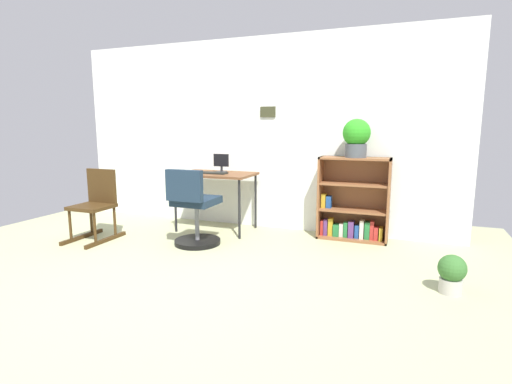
{
  "coord_description": "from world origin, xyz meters",
  "views": [
    {
      "loc": [
        1.88,
        -2.67,
        1.32
      ],
      "look_at": [
        0.37,
        1.24,
        0.61
      ],
      "focal_mm": 27.36,
      "sensor_mm": 36.0,
      "label": 1
    }
  ],
  "objects_px": {
    "bookshelf_low": "(353,204)",
    "potted_plant_floor": "(452,273)",
    "rocking_chair": "(96,204)",
    "potted_plant_on_shelf": "(356,137)",
    "desk": "(216,178)",
    "keyboard": "(211,173)",
    "monitor": "(221,163)",
    "office_chair": "(194,212)"
  },
  "relations": [
    {
      "from": "desk",
      "to": "potted_plant_floor",
      "type": "distance_m",
      "value": 2.89
    },
    {
      "from": "potted_plant_on_shelf",
      "to": "office_chair",
      "type": "bearing_deg",
      "value": -151.71
    },
    {
      "from": "keyboard",
      "to": "monitor",
      "type": "bearing_deg",
      "value": 69.57
    },
    {
      "from": "monitor",
      "to": "keyboard",
      "type": "bearing_deg",
      "value": -110.43
    },
    {
      "from": "desk",
      "to": "rocking_chair",
      "type": "distance_m",
      "value": 1.45
    },
    {
      "from": "rocking_chair",
      "to": "potted_plant_on_shelf",
      "type": "xyz_separation_m",
      "value": [
        2.83,
        1.06,
        0.78
      ]
    },
    {
      "from": "office_chair",
      "to": "bookshelf_low",
      "type": "height_order",
      "value": "bookshelf_low"
    },
    {
      "from": "rocking_chair",
      "to": "bookshelf_low",
      "type": "xyz_separation_m",
      "value": [
        2.82,
        1.11,
        -0.0
      ]
    },
    {
      "from": "keyboard",
      "to": "rocking_chair",
      "type": "distance_m",
      "value": 1.41
    },
    {
      "from": "office_chair",
      "to": "bookshelf_low",
      "type": "relative_size",
      "value": 0.9
    },
    {
      "from": "rocking_chair",
      "to": "potted_plant_on_shelf",
      "type": "relative_size",
      "value": 1.89
    },
    {
      "from": "keyboard",
      "to": "bookshelf_low",
      "type": "distance_m",
      "value": 1.76
    },
    {
      "from": "bookshelf_low",
      "to": "potted_plant_floor",
      "type": "distance_m",
      "value": 1.63
    },
    {
      "from": "desk",
      "to": "bookshelf_low",
      "type": "height_order",
      "value": "bookshelf_low"
    },
    {
      "from": "potted_plant_floor",
      "to": "keyboard",
      "type": "bearing_deg",
      "value": 159.63
    },
    {
      "from": "office_chair",
      "to": "potted_plant_on_shelf",
      "type": "bearing_deg",
      "value": 28.29
    },
    {
      "from": "desk",
      "to": "monitor",
      "type": "bearing_deg",
      "value": 65.88
    },
    {
      "from": "office_chair",
      "to": "rocking_chair",
      "type": "xyz_separation_m",
      "value": [
        -1.21,
        -0.18,
        0.04
      ]
    },
    {
      "from": "keyboard",
      "to": "potted_plant_on_shelf",
      "type": "height_order",
      "value": "potted_plant_on_shelf"
    },
    {
      "from": "desk",
      "to": "potted_plant_floor",
      "type": "relative_size",
      "value": 3.03
    },
    {
      "from": "office_chair",
      "to": "potted_plant_on_shelf",
      "type": "relative_size",
      "value": 2.0
    },
    {
      "from": "desk",
      "to": "monitor",
      "type": "height_order",
      "value": "monitor"
    },
    {
      "from": "office_chair",
      "to": "potted_plant_on_shelf",
      "type": "xyz_separation_m",
      "value": [
        1.62,
        0.87,
        0.82
      ]
    },
    {
      "from": "desk",
      "to": "office_chair",
      "type": "height_order",
      "value": "office_chair"
    },
    {
      "from": "bookshelf_low",
      "to": "potted_plant_on_shelf",
      "type": "distance_m",
      "value": 0.79
    },
    {
      "from": "bookshelf_low",
      "to": "potted_plant_floor",
      "type": "xyz_separation_m",
      "value": [
        0.95,
        -1.3,
        -0.25
      ]
    },
    {
      "from": "monitor",
      "to": "potted_plant_on_shelf",
      "type": "height_order",
      "value": "potted_plant_on_shelf"
    },
    {
      "from": "monitor",
      "to": "potted_plant_floor",
      "type": "distance_m",
      "value": 2.92
    },
    {
      "from": "monitor",
      "to": "office_chair",
      "type": "distance_m",
      "value": 0.91
    },
    {
      "from": "keyboard",
      "to": "potted_plant_floor",
      "type": "bearing_deg",
      "value": -20.37
    },
    {
      "from": "bookshelf_low",
      "to": "potted_plant_on_shelf",
      "type": "bearing_deg",
      "value": -74.06
    },
    {
      "from": "monitor",
      "to": "rocking_chair",
      "type": "relative_size",
      "value": 0.29
    },
    {
      "from": "potted_plant_on_shelf",
      "to": "desk",
      "type": "bearing_deg",
      "value": -173.8
    },
    {
      "from": "desk",
      "to": "rocking_chair",
      "type": "height_order",
      "value": "rocking_chair"
    },
    {
      "from": "office_chair",
      "to": "potted_plant_floor",
      "type": "distance_m",
      "value": 2.6
    },
    {
      "from": "rocking_chair",
      "to": "potted_plant_floor",
      "type": "relative_size",
      "value": 2.6
    },
    {
      "from": "monitor",
      "to": "keyboard",
      "type": "height_order",
      "value": "monitor"
    },
    {
      "from": "potted_plant_on_shelf",
      "to": "monitor",
      "type": "bearing_deg",
      "value": -176.61
    },
    {
      "from": "rocking_chair",
      "to": "bookshelf_low",
      "type": "distance_m",
      "value": 3.03
    },
    {
      "from": "potted_plant_floor",
      "to": "monitor",
      "type": "bearing_deg",
      "value": 156.14
    },
    {
      "from": "monitor",
      "to": "potted_plant_on_shelf",
      "type": "xyz_separation_m",
      "value": [
        1.66,
        0.1,
        0.35
      ]
    },
    {
      "from": "desk",
      "to": "keyboard",
      "type": "distance_m",
      "value": 0.11
    }
  ]
}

